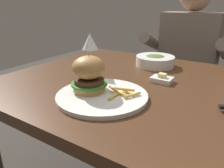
# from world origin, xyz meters

# --- Properties ---
(dining_table) EXTENTS (1.13, 0.90, 0.74)m
(dining_table) POSITION_xyz_m (0.00, 0.00, 0.65)
(dining_table) COLOR #472B19
(dining_table) RESTS_ON ground
(main_plate) EXTENTS (0.31, 0.31, 0.01)m
(main_plate) POSITION_xyz_m (-0.05, -0.21, 0.75)
(main_plate) COLOR white
(main_plate) RESTS_ON dining_table
(burger_sandwich) EXTENTS (0.13, 0.13, 0.13)m
(burger_sandwich) POSITION_xyz_m (-0.11, -0.21, 0.82)
(burger_sandwich) COLOR tan
(burger_sandwich) RESTS_ON main_plate
(fries_pile) EXTENTS (0.11, 0.10, 0.02)m
(fries_pile) POSITION_xyz_m (0.00, -0.18, 0.76)
(fries_pile) COLOR gold
(fries_pile) RESTS_ON main_plate
(wine_glass) EXTENTS (0.07, 0.07, 0.18)m
(wine_glass) POSITION_xyz_m (-0.23, -0.04, 0.88)
(wine_glass) COLOR silver
(wine_glass) RESTS_ON dining_table
(butter_dish) EXTENTS (0.08, 0.06, 0.04)m
(butter_dish) POSITION_xyz_m (0.06, 0.05, 0.75)
(butter_dish) COLOR white
(butter_dish) RESTS_ON dining_table
(soup_bowl) EXTENTS (0.19, 0.19, 0.06)m
(soup_bowl) POSITION_xyz_m (-0.06, 0.25, 0.77)
(soup_bowl) COLOR white
(soup_bowl) RESTS_ON dining_table
(diner_person) EXTENTS (0.51, 0.36, 1.18)m
(diner_person) POSITION_xyz_m (-0.01, 0.73, 0.56)
(diner_person) COLOR #282833
(diner_person) RESTS_ON ground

